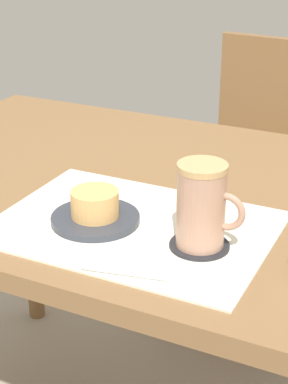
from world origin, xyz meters
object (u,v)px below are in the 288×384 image
(dining_table, at_px, (150,216))
(coffee_mug, at_px, (202,205))
(pastry_plate, at_px, (95,219))
(pastry, at_px, (95,204))
(wooden_chair, at_px, (260,168))

(dining_table, relative_size, coffee_mug, 9.09)
(pastry_plate, bearing_deg, pastry, 0.00)
(pastry_plate, xyz_separation_m, pastry, (0.00, 0.00, 0.03))
(dining_table, bearing_deg, coffee_mug, -47.94)
(dining_table, distance_m, wooden_chair, 0.73)
(coffee_mug, bearing_deg, wooden_chair, 99.78)
(pastry, xyz_separation_m, coffee_mug, (0.20, -0.00, 0.04))
(pastry_plate, bearing_deg, coffee_mug, -0.80)
(dining_table, relative_size, wooden_chair, 1.46)
(dining_table, height_order, pastry_plate, pastry_plate)
(dining_table, bearing_deg, pastry_plate, -92.21)
(wooden_chair, bearing_deg, dining_table, 92.65)
(dining_table, xyz_separation_m, wooden_chair, (0.03, 0.71, -0.15))
(wooden_chair, relative_size, pastry, 10.38)
(dining_table, bearing_deg, wooden_chair, 87.65)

